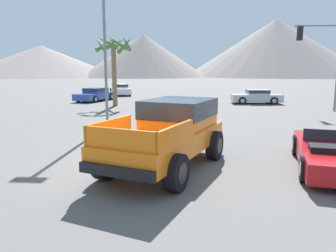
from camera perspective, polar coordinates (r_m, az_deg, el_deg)
name	(u,v)px	position (r m, az deg, el deg)	size (l,w,h in m)	color
ground_plane	(158,165)	(9.94, -1.83, -6.84)	(320.00, 320.00, 0.00)	#5B5956
orange_pickup_truck	(171,129)	(9.75, 0.56, -0.50)	(3.64, 5.60, 1.93)	orange
red_convertible_car	(331,154)	(10.55, 26.59, -4.43)	(2.72, 4.81, 1.07)	#B21419
parked_car_silver	(257,96)	(28.44, 15.16, 4.99)	(4.13, 1.94, 1.17)	#B7BABF
parked_car_blue	(95,94)	(30.53, -12.56, 5.42)	(2.94, 4.72, 1.17)	#334C9E
parked_car_white	(120,89)	(36.91, -8.35, 6.33)	(3.26, 4.88, 1.22)	white
traffic_light_main	(322,50)	(24.71, 25.24, 11.84)	(3.09, 0.38, 5.93)	slate
street_lamp_post	(104,26)	(16.87, -11.04, 16.68)	(0.90, 0.24, 8.23)	slate
palm_tree_tall	(114,52)	(26.03, -9.41, 12.63)	(3.19, 3.13, 5.41)	brown
distant_mountain_range	(221,53)	(130.64, 9.25, 12.41)	(149.31, 81.54, 21.51)	gray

